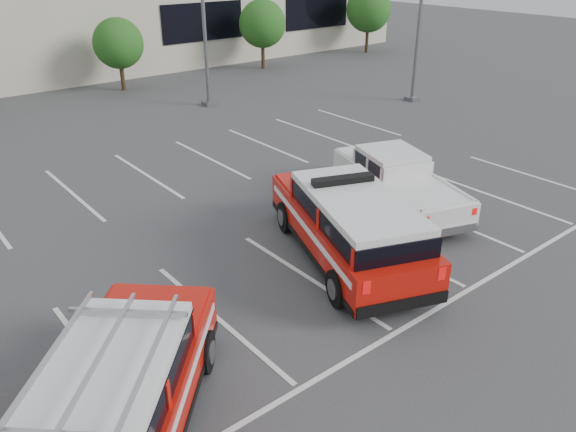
% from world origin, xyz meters
% --- Properties ---
extents(ground, '(120.00, 120.00, 0.00)m').
position_xyz_m(ground, '(0.00, 0.00, 0.00)').
color(ground, '#3A3A3D').
rests_on(ground, ground).
extents(stall_markings, '(23.00, 15.00, 0.01)m').
position_xyz_m(stall_markings, '(0.00, 4.50, 0.01)').
color(stall_markings, silver).
rests_on(stall_markings, ground).
extents(tree_mid_right, '(2.77, 2.77, 3.99)m').
position_xyz_m(tree_mid_right, '(5.09, 22.05, 2.50)').
color(tree_mid_right, '#3F2B19').
rests_on(tree_mid_right, ground).
extents(tree_right, '(3.07, 3.07, 4.42)m').
position_xyz_m(tree_right, '(15.09, 22.05, 2.77)').
color(tree_right, '#3F2B19').
rests_on(tree_right, ground).
extents(tree_far_right, '(3.37, 3.37, 4.85)m').
position_xyz_m(tree_far_right, '(25.09, 22.05, 3.04)').
color(tree_far_right, '#3F2B19').
rests_on(tree_far_right, ground).
extents(fire_chief_suv, '(4.30, 6.54, 2.16)m').
position_xyz_m(fire_chief_suv, '(1.41, 0.07, 0.88)').
color(fire_chief_suv, '#B41108').
rests_on(fire_chief_suv, ground).
extents(white_pickup, '(3.60, 5.87, 1.70)m').
position_xyz_m(white_pickup, '(5.01, 1.55, 0.68)').
color(white_pickup, silver).
rests_on(white_pickup, ground).
extents(ladder_suv, '(5.26, 5.42, 2.14)m').
position_xyz_m(ladder_suv, '(-5.77, -1.93, 0.86)').
color(ladder_suv, '#B41108').
rests_on(ladder_suv, ground).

